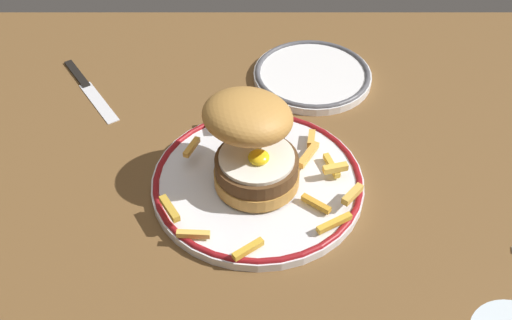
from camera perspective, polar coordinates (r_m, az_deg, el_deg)
ground_plane at (r=76.09cm, az=-2.92°, el=-6.13°), size 110.13×96.42×4.00cm
dinner_plate at (r=77.17cm, az=0.00°, el=-2.02°), size 26.94×26.94×1.60cm
burger at (r=72.87cm, az=-0.58°, el=1.92°), size 15.71×15.83×12.33cm
fries_pile at (r=76.22cm, az=1.34°, el=-0.91°), size 24.55×25.25×2.90cm
side_plate at (r=95.18cm, az=5.12°, el=7.99°), size 18.21×18.21×1.60cm
knife at (r=97.28cm, az=-15.88°, el=6.79°), size 11.19×15.84×0.70cm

